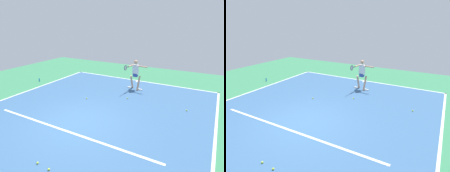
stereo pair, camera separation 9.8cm
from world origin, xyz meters
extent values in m
plane|color=#388456|center=(0.00, 0.00, 0.00)|extent=(22.17, 22.17, 0.00)
cube|color=#38608E|center=(0.00, 0.00, 0.00)|extent=(10.16, 13.47, 0.00)
cube|color=white|center=(0.00, -6.69, 0.00)|extent=(10.16, 0.10, 0.01)
cube|color=white|center=(-5.03, 0.00, 0.00)|extent=(0.10, 13.47, 0.01)
cube|color=white|center=(5.03, 0.00, 0.00)|extent=(0.10, 13.47, 0.01)
cube|color=white|center=(0.00, 0.73, 0.00)|extent=(7.62, 0.10, 0.01)
cube|color=white|center=(0.00, -6.49, 0.00)|extent=(0.10, 0.30, 0.01)
cylinder|color=tan|center=(-0.71, -4.94, 0.42)|extent=(0.14, 0.40, 0.88)
cube|color=white|center=(-0.85, -4.92, 0.04)|extent=(0.25, 0.12, 0.07)
cylinder|color=tan|center=(-0.25, -4.98, 0.42)|extent=(0.14, 0.40, 0.88)
cube|color=white|center=(-0.11, -4.99, 0.04)|extent=(0.25, 0.12, 0.07)
cube|color=#2D4799|center=(-0.48, -4.96, 0.90)|extent=(0.26, 0.22, 0.20)
cube|color=white|center=(-0.48, -4.96, 1.24)|extent=(0.35, 0.21, 0.56)
sphere|color=tan|center=(-0.48, -4.96, 1.69)|extent=(0.23, 0.23, 0.23)
cylinder|color=tan|center=(-0.93, -4.92, 1.47)|extent=(0.57, 0.13, 0.08)
cylinder|color=tan|center=(-0.28, -4.69, 1.50)|extent=(0.13, 0.57, 0.08)
cylinder|color=black|center=(-0.25, -4.31, 1.50)|extent=(0.05, 0.22, 0.03)
torus|color=black|center=(-0.23, -4.06, 1.50)|extent=(0.05, 0.29, 0.29)
cylinder|color=silver|center=(-0.23, -4.06, 1.50)|extent=(0.03, 0.25, 0.25)
sphere|color=#C6E53D|center=(1.18, -2.23, 0.03)|extent=(0.07, 0.07, 0.07)
sphere|color=#C6E53D|center=(-0.49, 2.51, 0.03)|extent=(0.07, 0.07, 0.07)
sphere|color=#CCE033|center=(-0.97, 2.54, 0.03)|extent=(0.07, 0.07, 0.07)
sphere|color=#C6E53D|center=(-3.77, -3.32, 0.03)|extent=(0.07, 0.07, 0.07)
sphere|color=yellow|center=(-0.73, -3.32, 0.03)|extent=(0.07, 0.07, 0.07)
cylinder|color=blue|center=(5.93, -3.22, 0.11)|extent=(0.07, 0.07, 0.22)
camera|label=1|loc=(-4.65, 5.49, 4.01)|focal=30.85mm
camera|label=2|loc=(-4.73, 5.45, 4.01)|focal=30.85mm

